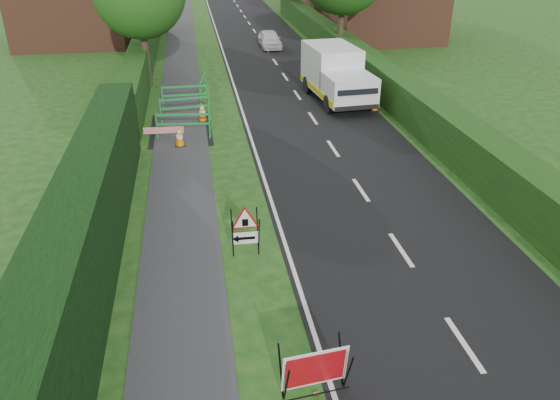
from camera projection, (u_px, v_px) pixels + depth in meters
ground at (313, 283)px, 12.57m from camera, size 120.00×120.00×0.00m
road_surface at (251, 25)px, 43.68m from camera, size 6.00×90.00×0.02m
footpath at (181, 27)px, 42.90m from camera, size 2.00×90.00×0.02m
hedge_west_near at (88, 304)px, 11.85m from camera, size 1.10×18.00×2.50m
hedge_west_far at (146, 67)px, 31.19m from camera, size 1.00×24.00×1.80m
hedge_east at (371, 86)px, 27.55m from camera, size 1.20×50.00×1.50m
red_rect_sign at (315, 370)px, 9.35m from camera, size 1.22×0.82×0.98m
triangle_sign at (244, 228)px, 13.19m from camera, size 0.81×0.81×1.17m
works_van at (336, 73)px, 24.83m from camera, size 2.44×5.33×2.36m
traffic_cone_0 at (375, 102)px, 23.85m from camera, size 0.38×0.38×0.79m
traffic_cone_1 at (355, 96)px, 24.67m from camera, size 0.38×0.38×0.79m
traffic_cone_2 at (343, 79)px, 27.36m from camera, size 0.38×0.38×0.79m
traffic_cone_3 at (179, 136)px, 20.04m from camera, size 0.38×0.38×0.79m
traffic_cone_4 at (202, 112)px, 22.57m from camera, size 0.38×0.38×0.79m
ped_barrier_0 at (183, 122)px, 20.71m from camera, size 2.08×0.55×1.00m
ped_barrier_1 at (185, 106)px, 22.57m from camera, size 2.09×0.56×1.00m
ped_barrier_2 at (185, 93)px, 24.21m from camera, size 2.07×0.41×1.00m
ped_barrier_3 at (203, 86)px, 25.29m from camera, size 0.66×2.09×1.00m
redwhite_plank at (165, 141)px, 20.64m from camera, size 1.50×0.10×0.25m
litter_can at (316, 395)px, 9.58m from camera, size 0.12×0.07×0.07m
hatchback_car at (270, 39)px, 35.74m from camera, size 1.30×3.23×1.10m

